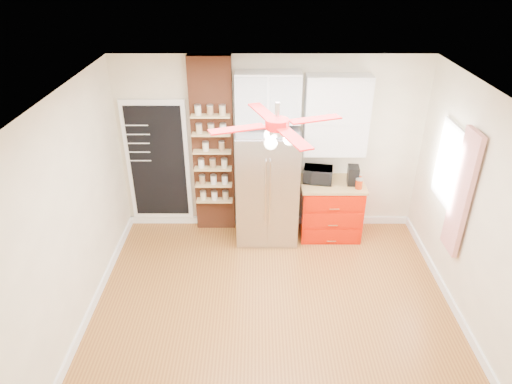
{
  "coord_description": "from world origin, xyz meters",
  "views": [
    {
      "loc": [
        -0.2,
        -4.3,
        4.0
      ],
      "look_at": [
        -0.21,
        0.9,
        1.17
      ],
      "focal_mm": 32.0,
      "sensor_mm": 36.0,
      "label": 1
    }
  ],
  "objects_px": {
    "toaster_oven": "(318,175)",
    "canister_left": "(359,184)",
    "pantry_jar_oats": "(206,147)",
    "red_cabinet": "(330,209)",
    "coffee_maker": "(353,175)",
    "ceiling_fan": "(277,125)",
    "fridge": "(267,186)"
  },
  "relations": [
    {
      "from": "toaster_oven",
      "to": "canister_left",
      "type": "height_order",
      "value": "toaster_oven"
    },
    {
      "from": "fridge",
      "to": "red_cabinet",
      "type": "xyz_separation_m",
      "value": [
        0.97,
        0.05,
        -0.42
      ]
    },
    {
      "from": "red_cabinet",
      "to": "canister_left",
      "type": "relative_size",
      "value": 6.78
    },
    {
      "from": "toaster_oven",
      "to": "coffee_maker",
      "type": "bearing_deg",
      "value": 3.06
    },
    {
      "from": "toaster_oven",
      "to": "pantry_jar_oats",
      "type": "xyz_separation_m",
      "value": [
        -1.64,
        0.07,
        0.42
      ]
    },
    {
      "from": "red_cabinet",
      "to": "canister_left",
      "type": "height_order",
      "value": "canister_left"
    },
    {
      "from": "canister_left",
      "to": "pantry_jar_oats",
      "type": "distance_m",
      "value": 2.27
    },
    {
      "from": "toaster_oven",
      "to": "canister_left",
      "type": "xyz_separation_m",
      "value": [
        0.57,
        -0.21,
        -0.05
      ]
    },
    {
      "from": "ceiling_fan",
      "to": "toaster_oven",
      "type": "height_order",
      "value": "ceiling_fan"
    },
    {
      "from": "red_cabinet",
      "to": "fridge",
      "type": "bearing_deg",
      "value": -177.05
    },
    {
      "from": "red_cabinet",
      "to": "pantry_jar_oats",
      "type": "distance_m",
      "value": 2.11
    },
    {
      "from": "fridge",
      "to": "pantry_jar_oats",
      "type": "xyz_separation_m",
      "value": [
        -0.89,
        0.15,
        0.56
      ]
    },
    {
      "from": "toaster_oven",
      "to": "canister_left",
      "type": "bearing_deg",
      "value": -11.03
    },
    {
      "from": "red_cabinet",
      "to": "coffee_maker",
      "type": "distance_m",
      "value": 0.65
    },
    {
      "from": "ceiling_fan",
      "to": "canister_left",
      "type": "bearing_deg",
      "value": 49.89
    },
    {
      "from": "ceiling_fan",
      "to": "toaster_oven",
      "type": "bearing_deg",
      "value": 67.89
    },
    {
      "from": "ceiling_fan",
      "to": "toaster_oven",
      "type": "distance_m",
      "value": 2.32
    },
    {
      "from": "coffee_maker",
      "to": "fridge",
      "type": "bearing_deg",
      "value": -173.13
    },
    {
      "from": "coffee_maker",
      "to": "canister_left",
      "type": "xyz_separation_m",
      "value": [
        0.06,
        -0.16,
        -0.07
      ]
    },
    {
      "from": "fridge",
      "to": "red_cabinet",
      "type": "height_order",
      "value": "fridge"
    },
    {
      "from": "ceiling_fan",
      "to": "toaster_oven",
      "type": "xyz_separation_m",
      "value": [
        0.7,
        1.71,
        -1.41
      ]
    },
    {
      "from": "red_cabinet",
      "to": "ceiling_fan",
      "type": "distance_m",
      "value": 2.75
    },
    {
      "from": "toaster_oven",
      "to": "canister_left",
      "type": "distance_m",
      "value": 0.61
    },
    {
      "from": "toaster_oven",
      "to": "coffee_maker",
      "type": "relative_size",
      "value": 1.54
    },
    {
      "from": "coffee_maker",
      "to": "pantry_jar_oats",
      "type": "distance_m",
      "value": 2.19
    },
    {
      "from": "red_cabinet",
      "to": "toaster_oven",
      "type": "relative_size",
      "value": 2.25
    },
    {
      "from": "coffee_maker",
      "to": "canister_left",
      "type": "bearing_deg",
      "value": -62.45
    },
    {
      "from": "red_cabinet",
      "to": "ceiling_fan",
      "type": "height_order",
      "value": "ceiling_fan"
    },
    {
      "from": "red_cabinet",
      "to": "coffee_maker",
      "type": "bearing_deg",
      "value": -4.36
    },
    {
      "from": "fridge",
      "to": "ceiling_fan",
      "type": "xyz_separation_m",
      "value": [
        0.05,
        -1.63,
        1.55
      ]
    },
    {
      "from": "ceiling_fan",
      "to": "toaster_oven",
      "type": "relative_size",
      "value": 3.34
    },
    {
      "from": "fridge",
      "to": "ceiling_fan",
      "type": "bearing_deg",
      "value": -88.24
    }
  ]
}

